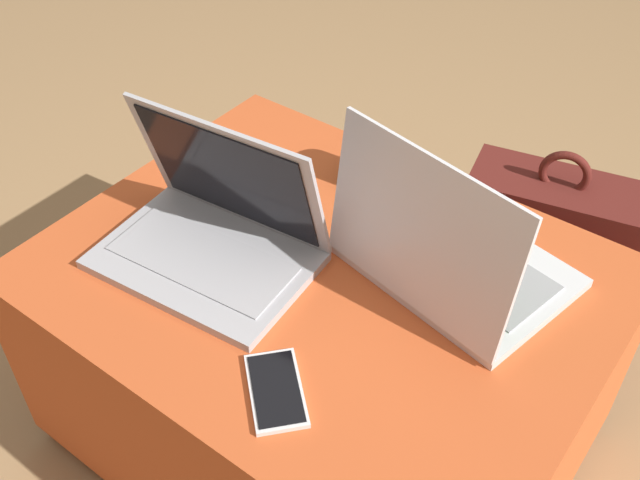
% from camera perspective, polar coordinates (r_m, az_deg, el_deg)
% --- Properties ---
extents(ground_plane, '(14.00, 14.00, 0.00)m').
position_cam_1_polar(ground_plane, '(1.59, 0.29, -14.53)').
color(ground_plane, tan).
extents(ottoman, '(0.91, 0.71, 0.47)m').
position_cam_1_polar(ottoman, '(1.40, 0.32, -9.19)').
color(ottoman, maroon).
rests_on(ottoman, ground_plane).
extents(laptop_near, '(0.37, 0.27, 0.24)m').
position_cam_1_polar(laptop_near, '(1.24, -8.15, 0.68)').
color(laptop_near, '#B7B7BC').
rests_on(laptop_near, ottoman).
extents(laptop_far, '(0.39, 0.32, 0.27)m').
position_cam_1_polar(laptop_far, '(1.20, 9.56, -1.09)').
color(laptop_far, silver).
rests_on(laptop_far, ottoman).
extents(cell_phone, '(0.15, 0.15, 0.01)m').
position_cam_1_polar(cell_phone, '(1.07, -3.38, -11.34)').
color(cell_phone, white).
rests_on(cell_phone, ottoman).
extents(backpack, '(0.37, 0.25, 0.52)m').
position_cam_1_polar(backpack, '(1.68, 16.40, -1.93)').
color(backpack, '#5B1E19').
rests_on(backpack, ground_plane).
extents(coffee_mug, '(0.12, 0.08, 0.09)m').
position_cam_1_polar(coffee_mug, '(1.39, 3.75, 5.90)').
color(coffee_mug, black).
rests_on(coffee_mug, ottoman).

